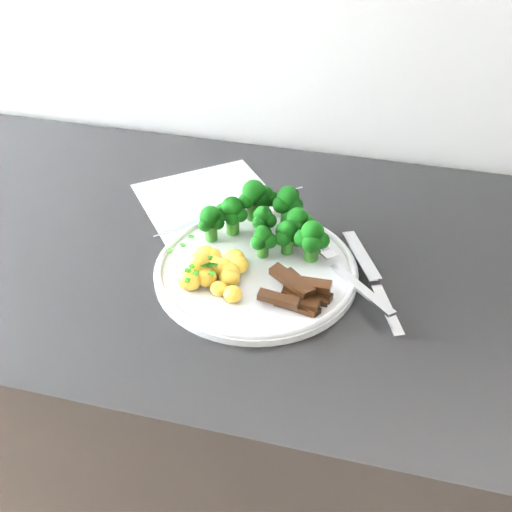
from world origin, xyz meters
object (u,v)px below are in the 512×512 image
object	(u,v)px
knife	(378,292)
fork	(349,276)
broccoli	(270,217)
beef_strips	(298,293)
counter	(238,447)
potatoes	(217,270)
plate	(256,269)
recipe_paper	(220,215)

from	to	relation	value
knife	fork	bearing A→B (deg)	163.39
broccoli	beef_strips	bearing A→B (deg)	-61.21
counter	knife	xyz separation A→B (m)	(0.21, -0.05, 0.47)
broccoli	knife	distance (m)	0.18
counter	fork	xyz separation A→B (m)	(0.17, -0.04, 0.48)
potatoes	fork	bearing A→B (deg)	11.72
counter	fork	world-z (taller)	fork
counter	beef_strips	bearing A→B (deg)	-38.75
knife	plate	bearing A→B (deg)	177.23
potatoes	beef_strips	xyz separation A→B (m)	(0.11, -0.02, -0.00)
counter	plate	bearing A→B (deg)	-42.44
beef_strips	knife	world-z (taller)	beef_strips
plate	broccoli	distance (m)	0.08
recipe_paper	knife	bearing A→B (deg)	-27.28
fork	beef_strips	bearing A→B (deg)	-137.88
beef_strips	fork	distance (m)	0.08
beef_strips	knife	distance (m)	0.11
plate	beef_strips	distance (m)	0.08
potatoes	plate	bearing A→B (deg)	35.20
broccoli	recipe_paper	bearing A→B (deg)	149.70
potatoes	knife	distance (m)	0.21
recipe_paper	knife	xyz separation A→B (m)	(0.25, -0.13, 0.01)
potatoes	knife	size ratio (longest dim) A/B	0.57
beef_strips	potatoes	bearing A→B (deg)	171.15
beef_strips	knife	xyz separation A→B (m)	(0.10, 0.04, -0.01)
beef_strips	knife	size ratio (longest dim) A/B	0.46
potatoes	knife	bearing A→B (deg)	6.39
plate	broccoli	size ratio (longest dim) A/B	1.46
counter	fork	size ratio (longest dim) A/B	16.54
recipe_paper	counter	bearing A→B (deg)	-62.28
fork	recipe_paper	bearing A→B (deg)	150.92
plate	potatoes	xyz separation A→B (m)	(-0.04, -0.03, 0.01)
counter	plate	xyz separation A→B (m)	(0.04, -0.04, 0.47)
plate	fork	size ratio (longest dim) A/B	1.84
recipe_paper	fork	bearing A→B (deg)	-29.08
recipe_paper	plate	bearing A→B (deg)	-54.33
counter	knife	bearing A→B (deg)	-13.22
plate	knife	bearing A→B (deg)	-2.77
potatoes	beef_strips	bearing A→B (deg)	-8.85
fork	knife	bearing A→B (deg)	-16.61
recipe_paper	beef_strips	size ratio (longest dim) A/B	3.81
recipe_paper	plate	world-z (taller)	plate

